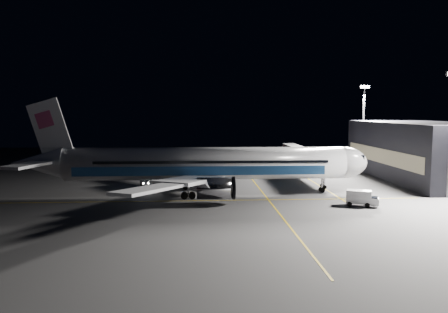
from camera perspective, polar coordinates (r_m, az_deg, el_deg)
name	(u,v)px	position (r m, az deg, el deg)	size (l,w,h in m)	color
ground	(206,194)	(76.42, -2.36, -4.86)	(200.00, 200.00, 0.00)	#4C4C4F
guide_line_main	(263,193)	(77.25, 5.11, -4.76)	(0.25, 80.00, 0.01)	gold
guide_line_cross	(207,201)	(70.54, -2.26, -5.77)	(70.00, 0.25, 0.01)	gold
guide_line_side	(315,183)	(89.36, 11.79, -3.39)	(0.25, 40.00, 0.01)	gold
airliner	(200,164)	(75.61, -3.19, -1.02)	(61.48, 54.22, 16.64)	silver
terminal	(422,151)	(101.20, 24.48, 0.70)	(18.12, 40.00, 12.00)	black
jet_bridge	(306,156)	(96.49, 10.60, 0.06)	(3.60, 34.40, 6.30)	#B2B2B7
floodlight_mast_north	(363,119)	(114.77, 17.76, 4.71)	(2.40, 0.68, 20.70)	#59595E
service_truck	(362,198)	(69.41, 17.56, -5.16)	(5.05, 3.52, 2.41)	silver
baggage_tug	(146,183)	(84.73, -10.12, -3.36)	(2.23, 1.79, 1.61)	black
safety_cone_a	(166,180)	(90.40, -7.61, -3.04)	(0.37, 0.37, 0.55)	#F1580A
safety_cone_b	(194,180)	(90.00, -3.96, -3.02)	(0.40, 0.40, 0.61)	#F1580A
safety_cone_c	(192,182)	(87.05, -4.17, -3.35)	(0.37, 0.37, 0.56)	#F1580A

